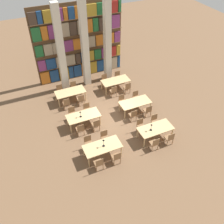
# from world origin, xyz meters

# --- Properties ---
(ground_plane) EXTENTS (40.00, 40.00, 0.00)m
(ground_plane) POSITION_xyz_m (0.00, 0.00, 0.00)
(ground_plane) COLOR brown
(bookshelf_bank) EXTENTS (6.47, 0.35, 5.50)m
(bookshelf_bank) POSITION_xyz_m (0.00, 5.43, 2.62)
(bookshelf_bank) COLOR brown
(bookshelf_bank) RESTS_ON ground_plane
(pillar_left) EXTENTS (0.45, 0.45, 6.00)m
(pillar_left) POSITION_xyz_m (-1.65, 4.22, 3.00)
(pillar_left) COLOR silver
(pillar_left) RESTS_ON ground_plane
(pillar_center) EXTENTS (0.45, 0.45, 6.00)m
(pillar_center) POSITION_xyz_m (0.00, 4.22, 3.00)
(pillar_center) COLOR silver
(pillar_center) RESTS_ON ground_plane
(pillar_right) EXTENTS (0.45, 0.45, 6.00)m
(pillar_right) POSITION_xyz_m (1.65, 4.22, 3.00)
(pillar_right) COLOR silver
(pillar_right) RESTS_ON ground_plane
(reading_table_0) EXTENTS (1.97, 0.95, 0.74)m
(reading_table_0) POSITION_xyz_m (-1.59, -2.62, 0.66)
(reading_table_0) COLOR tan
(reading_table_0) RESTS_ON ground_plane
(chair_0) EXTENTS (0.42, 0.40, 0.88)m
(chair_0) POSITION_xyz_m (-2.10, -3.38, 0.48)
(chair_0) COLOR olive
(chair_0) RESTS_ON ground_plane
(chair_1) EXTENTS (0.42, 0.40, 0.88)m
(chair_1) POSITION_xyz_m (-2.10, -1.86, 0.48)
(chair_1) COLOR olive
(chair_1) RESTS_ON ground_plane
(chair_2) EXTENTS (0.42, 0.40, 0.88)m
(chair_2) POSITION_xyz_m (-1.14, -3.38, 0.48)
(chair_2) COLOR olive
(chair_2) RESTS_ON ground_plane
(chair_3) EXTENTS (0.42, 0.40, 0.88)m
(chair_3) POSITION_xyz_m (-1.14, -1.86, 0.48)
(chair_3) COLOR olive
(chair_3) RESTS_ON ground_plane
(desk_lamp_0) EXTENTS (0.14, 0.14, 0.49)m
(desk_lamp_0) POSITION_xyz_m (-1.53, -2.64, 1.06)
(desk_lamp_0) COLOR black
(desk_lamp_0) RESTS_ON reading_table_0
(reading_table_1) EXTENTS (1.97, 0.95, 0.74)m
(reading_table_1) POSITION_xyz_m (1.63, -2.59, 0.66)
(reading_table_1) COLOR tan
(reading_table_1) RESTS_ON ground_plane
(chair_4) EXTENTS (0.42, 0.40, 0.88)m
(chair_4) POSITION_xyz_m (1.13, -3.35, 0.48)
(chair_4) COLOR olive
(chair_4) RESTS_ON ground_plane
(chair_5) EXTENTS (0.42, 0.40, 0.88)m
(chair_5) POSITION_xyz_m (1.13, -1.83, 0.48)
(chair_5) COLOR olive
(chair_5) RESTS_ON ground_plane
(chair_6) EXTENTS (0.42, 0.40, 0.88)m
(chair_6) POSITION_xyz_m (2.09, -3.35, 0.48)
(chair_6) COLOR olive
(chair_6) RESTS_ON ground_plane
(chair_7) EXTENTS (0.42, 0.40, 0.88)m
(chair_7) POSITION_xyz_m (2.09, -1.83, 0.48)
(chair_7) COLOR olive
(chair_7) RESTS_ON ground_plane
(desk_lamp_1) EXTENTS (0.14, 0.14, 0.45)m
(desk_lamp_1) POSITION_xyz_m (1.31, -2.62, 1.04)
(desk_lamp_1) COLOR black
(desk_lamp_1) RESTS_ON reading_table_1
(reading_table_2) EXTENTS (1.97, 0.95, 0.74)m
(reading_table_2) POSITION_xyz_m (-1.72, 0.06, 0.66)
(reading_table_2) COLOR tan
(reading_table_2) RESTS_ON ground_plane
(chair_8) EXTENTS (0.42, 0.40, 0.88)m
(chair_8) POSITION_xyz_m (-2.18, -0.70, 0.48)
(chair_8) COLOR olive
(chair_8) RESTS_ON ground_plane
(chair_9) EXTENTS (0.42, 0.40, 0.88)m
(chair_9) POSITION_xyz_m (-2.18, 0.82, 0.48)
(chair_9) COLOR olive
(chair_9) RESTS_ON ground_plane
(chair_10) EXTENTS (0.42, 0.40, 0.88)m
(chair_10) POSITION_xyz_m (-1.22, -0.70, 0.48)
(chair_10) COLOR olive
(chair_10) RESTS_ON ground_plane
(chair_11) EXTENTS (0.42, 0.40, 0.88)m
(chair_11) POSITION_xyz_m (-1.22, 0.82, 0.48)
(chair_11) COLOR olive
(chair_11) RESTS_ON ground_plane
(desk_lamp_2) EXTENTS (0.14, 0.14, 0.41)m
(desk_lamp_2) POSITION_xyz_m (-1.88, 0.01, 1.01)
(desk_lamp_2) COLOR black
(desk_lamp_2) RESTS_ON reading_table_2
(reading_table_3) EXTENTS (1.97, 0.95, 0.74)m
(reading_table_3) POSITION_xyz_m (1.69, -0.07, 0.66)
(reading_table_3) COLOR tan
(reading_table_3) RESTS_ON ground_plane
(chair_12) EXTENTS (0.42, 0.40, 0.88)m
(chair_12) POSITION_xyz_m (1.15, -0.83, 0.48)
(chair_12) COLOR olive
(chair_12) RESTS_ON ground_plane
(chair_13) EXTENTS (0.42, 0.40, 0.88)m
(chair_13) POSITION_xyz_m (1.15, 0.69, 0.48)
(chair_13) COLOR olive
(chair_13) RESTS_ON ground_plane
(chair_14) EXTENTS (0.42, 0.40, 0.88)m
(chair_14) POSITION_xyz_m (2.18, -0.83, 0.48)
(chair_14) COLOR olive
(chair_14) RESTS_ON ground_plane
(chair_15) EXTENTS (0.42, 0.40, 0.88)m
(chair_15) POSITION_xyz_m (2.18, 0.69, 0.48)
(chair_15) COLOR olive
(chair_15) RESTS_ON ground_plane
(reading_table_4) EXTENTS (1.97, 0.95, 0.74)m
(reading_table_4) POSITION_xyz_m (-1.73, 2.68, 0.66)
(reading_table_4) COLOR tan
(reading_table_4) RESTS_ON ground_plane
(chair_16) EXTENTS (0.42, 0.40, 0.88)m
(chair_16) POSITION_xyz_m (-2.24, 1.92, 0.48)
(chair_16) COLOR olive
(chair_16) RESTS_ON ground_plane
(chair_17) EXTENTS (0.42, 0.40, 0.88)m
(chair_17) POSITION_xyz_m (-2.24, 3.44, 0.48)
(chair_17) COLOR olive
(chair_17) RESTS_ON ground_plane
(chair_18) EXTENTS (0.42, 0.40, 0.88)m
(chair_18) POSITION_xyz_m (-1.26, 1.92, 0.48)
(chair_18) COLOR olive
(chair_18) RESTS_ON ground_plane
(chair_19) EXTENTS (0.42, 0.40, 0.88)m
(chair_19) POSITION_xyz_m (-1.26, 3.44, 0.48)
(chair_19) COLOR olive
(chair_19) RESTS_ON ground_plane
(reading_table_5) EXTENTS (1.97, 0.95, 0.74)m
(reading_table_5) POSITION_xyz_m (1.59, 2.67, 0.66)
(reading_table_5) COLOR tan
(reading_table_5) RESTS_ON ground_plane
(chair_20) EXTENTS (0.42, 0.40, 0.88)m
(chair_20) POSITION_xyz_m (1.07, 1.91, 0.48)
(chair_20) COLOR olive
(chair_20) RESTS_ON ground_plane
(chair_21) EXTENTS (0.42, 0.40, 0.88)m
(chair_21) POSITION_xyz_m (1.07, 3.43, 0.48)
(chair_21) COLOR olive
(chair_21) RESTS_ON ground_plane
(chair_22) EXTENTS (0.42, 0.40, 0.88)m
(chair_22) POSITION_xyz_m (2.13, 1.91, 0.48)
(chair_22) COLOR olive
(chair_22) RESTS_ON ground_plane
(chair_23) EXTENTS (0.42, 0.40, 0.88)m
(chair_23) POSITION_xyz_m (2.13, 3.43, 0.48)
(chair_23) COLOR olive
(chair_23) RESTS_ON ground_plane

